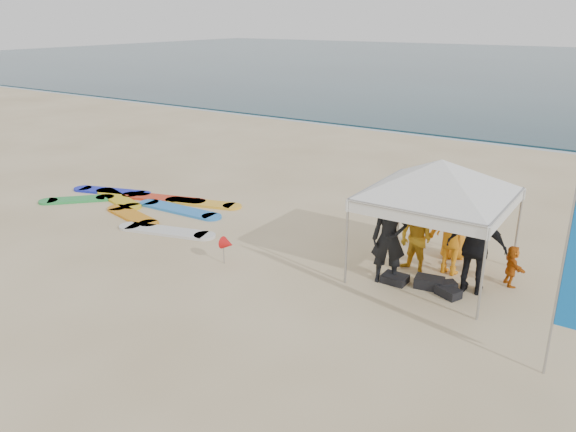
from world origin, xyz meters
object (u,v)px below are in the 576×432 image
(person_orange_b, at_px, (456,225))
(person_seated, at_px, (512,266))
(person_black_b, at_px, (476,247))
(canopy_tent, at_px, (442,160))
(marker_pennant, at_px, (228,244))
(person_black_a, at_px, (389,239))
(surfboard_spread, at_px, (145,205))
(person_yellow, at_px, (416,239))
(person_orange_a, at_px, (453,233))

(person_orange_b, bearing_deg, person_seated, 126.03)
(person_black_b, bearing_deg, canopy_tent, -23.67)
(marker_pennant, bearing_deg, person_black_a, 19.98)
(person_black_a, distance_m, surfboard_spread, 7.82)
(person_yellow, height_order, marker_pennant, person_yellow)
(canopy_tent, height_order, marker_pennant, canopy_tent)
(person_orange_a, xyz_separation_m, surfboard_spread, (-8.69, -0.53, -0.87))
(person_seated, bearing_deg, surfboard_spread, 60.04)
(person_yellow, relative_size, surfboard_spread, 0.26)
(person_black_a, xyz_separation_m, person_yellow, (0.30, 0.70, -0.17))
(canopy_tent, relative_size, surfboard_spread, 0.63)
(surfboard_spread, bearing_deg, person_orange_b, 8.83)
(canopy_tent, xyz_separation_m, marker_pennant, (-3.90, -1.98, -1.99))
(person_black_a, bearing_deg, canopy_tent, 28.41)
(person_orange_a, height_order, canopy_tent, canopy_tent)
(person_orange_a, distance_m, surfboard_spread, 8.75)
(marker_pennant, bearing_deg, person_black_b, 19.01)
(person_orange_a, xyz_separation_m, marker_pennant, (-4.18, -2.30, -0.41))
(person_orange_b, distance_m, marker_pennant, 5.06)
(person_black_a, distance_m, person_orange_b, 2.07)
(person_orange_b, distance_m, surfboard_spread, 8.64)
(marker_pennant, bearing_deg, canopy_tent, 26.91)
(person_yellow, bearing_deg, person_orange_b, 87.89)
(person_seated, xyz_separation_m, marker_pennant, (-5.39, -2.39, 0.07))
(person_black_b, distance_m, marker_pennant, 5.13)
(person_orange_a, bearing_deg, person_yellow, 39.48)
(person_seated, height_order, marker_pennant, person_seated)
(person_orange_a, xyz_separation_m, person_orange_b, (-0.19, 0.79, -0.11))
(person_yellow, height_order, canopy_tent, canopy_tent)
(person_yellow, height_order, person_seated, person_yellow)
(person_orange_b, xyz_separation_m, surfboard_spread, (-8.50, -1.32, -0.75))
(person_orange_b, relative_size, marker_pennant, 2.47)
(person_yellow, distance_m, canopy_tent, 1.75)
(canopy_tent, bearing_deg, person_yellow, -163.84)
(person_yellow, bearing_deg, person_black_b, 9.37)
(person_orange_b, distance_m, canopy_tent, 2.04)
(person_black_b, bearing_deg, person_orange_b, -64.84)
(person_black_b, distance_m, canopy_tent, 1.82)
(person_black_a, xyz_separation_m, marker_pennant, (-3.23, -1.18, -0.45))
(person_black_b, bearing_deg, surfboard_spread, -5.83)
(person_orange_a, relative_size, person_orange_b, 1.14)
(person_yellow, xyz_separation_m, person_orange_a, (0.64, 0.43, 0.13))
(person_orange_b, distance_m, person_seated, 1.60)
(person_yellow, relative_size, canopy_tent, 0.41)
(person_orange_b, bearing_deg, person_black_a, 40.98)
(person_seated, xyz_separation_m, canopy_tent, (-1.49, -0.42, 2.06))
(person_black_a, xyz_separation_m, person_orange_a, (0.95, 1.13, -0.05))
(person_black_b, bearing_deg, person_orange_a, -49.52)
(person_black_a, relative_size, surfboard_spread, 0.31)
(person_black_b, xyz_separation_m, person_orange_b, (-0.84, 1.43, -0.17))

